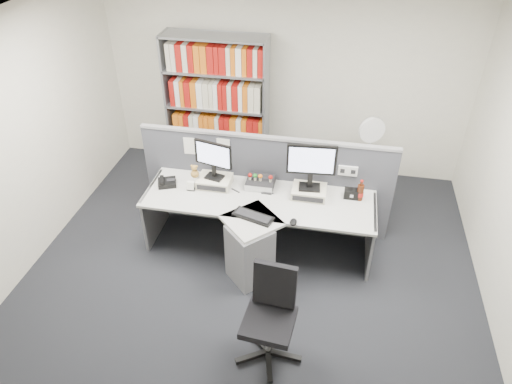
% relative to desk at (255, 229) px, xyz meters
% --- Properties ---
extents(ground, '(5.50, 5.50, 0.00)m').
position_rel_desk_xyz_m(ground, '(0.00, -0.60, -0.46)').
color(ground, '#25272C').
rests_on(ground, ground).
extents(room_shell, '(5.04, 5.54, 2.72)m').
position_rel_desk_xyz_m(room_shell, '(0.00, -0.60, 1.33)').
color(room_shell, silver).
rests_on(room_shell, ground).
extents(partition, '(3.00, 0.08, 1.27)m').
position_rel_desk_xyz_m(partition, '(0.00, 0.65, 0.19)').
color(partition, '#484951').
rests_on(partition, ground).
extents(desk, '(2.60, 1.20, 0.72)m').
position_rel_desk_xyz_m(desk, '(0.00, 0.00, 0.00)').
color(desk, beige).
rests_on(desk, ground).
extents(monitor_riser_left, '(0.38, 0.31, 0.10)m').
position_rel_desk_xyz_m(monitor_riser_left, '(-0.55, 0.38, 0.31)').
color(monitor_riser_left, beige).
rests_on(monitor_riser_left, desk).
extents(monitor_riser_right, '(0.38, 0.31, 0.10)m').
position_rel_desk_xyz_m(monitor_riser_right, '(0.55, 0.38, 0.31)').
color(monitor_riser_right, beige).
rests_on(monitor_riser_right, desk).
extents(monitor_left, '(0.45, 0.19, 0.46)m').
position_rel_desk_xyz_m(monitor_left, '(-0.55, 0.38, 0.64)').
color(monitor_left, black).
rests_on(monitor_left, monitor_riser_left).
extents(monitor_right, '(0.54, 0.19, 0.55)m').
position_rel_desk_xyz_m(monitor_right, '(0.55, 0.38, 0.69)').
color(monitor_right, black).
rests_on(monitor_right, monitor_riser_right).
extents(desktop_pc, '(0.32, 0.28, 0.08)m').
position_rel_desk_xyz_m(desktop_pc, '(-0.03, 0.46, 0.31)').
color(desktop_pc, black).
rests_on(desktop_pc, desk).
extents(figurines, '(0.29, 0.05, 0.09)m').
position_rel_desk_xyz_m(figurines, '(-0.04, 0.45, 0.40)').
color(figurines, beige).
rests_on(figurines, desktop_pc).
extents(keyboard, '(0.47, 0.29, 0.03)m').
position_rel_desk_xyz_m(keyboard, '(0.01, -0.13, 0.28)').
color(keyboard, black).
rests_on(keyboard, desk).
extents(mouse, '(0.08, 0.12, 0.05)m').
position_rel_desk_xyz_m(mouse, '(0.44, -0.16, 0.29)').
color(mouse, black).
rests_on(mouse, desk).
extents(desk_phone, '(0.26, 0.25, 0.09)m').
position_rel_desk_xyz_m(desk_phone, '(-1.10, 0.28, 0.30)').
color(desk_phone, black).
rests_on(desk_phone, desk).
extents(desk_calendar, '(0.09, 0.07, 0.11)m').
position_rel_desk_xyz_m(desk_calendar, '(-0.79, 0.23, 0.31)').
color(desk_calendar, black).
rests_on(desk_calendar, desk).
extents(plush_toy, '(0.10, 0.10, 0.17)m').
position_rel_desk_xyz_m(plush_toy, '(-0.78, 0.34, 0.44)').
color(plush_toy, '#A37A36').
rests_on(plush_toy, monitor_riser_left).
extents(speaker, '(0.17, 0.10, 0.11)m').
position_rel_desk_xyz_m(speaker, '(1.02, 0.43, 0.32)').
color(speaker, black).
rests_on(speaker, desk).
extents(cola_bottle, '(0.08, 0.08, 0.25)m').
position_rel_desk_xyz_m(cola_bottle, '(1.11, 0.41, 0.36)').
color(cola_bottle, '#3F190A').
rests_on(cola_bottle, desk).
extents(shelving_unit, '(1.41, 0.40, 2.00)m').
position_rel_desk_xyz_m(shelving_unit, '(-0.90, 1.85, 0.52)').
color(shelving_unit, gray).
rests_on(shelving_unit, ground).
extents(filing_cabinet, '(0.45, 0.61, 0.70)m').
position_rel_desk_xyz_m(filing_cabinet, '(1.20, 1.40, -0.11)').
color(filing_cabinet, gray).
rests_on(filing_cabinet, ground).
extents(desk_fan, '(0.32, 0.20, 0.56)m').
position_rel_desk_xyz_m(desk_fan, '(1.20, 1.40, 0.59)').
color(desk_fan, white).
rests_on(desk_fan, filing_cabinet).
extents(office_chair, '(0.61, 0.63, 0.94)m').
position_rel_desk_xyz_m(office_chair, '(0.38, -1.18, 0.05)').
color(office_chair, silver).
rests_on(office_chair, ground).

